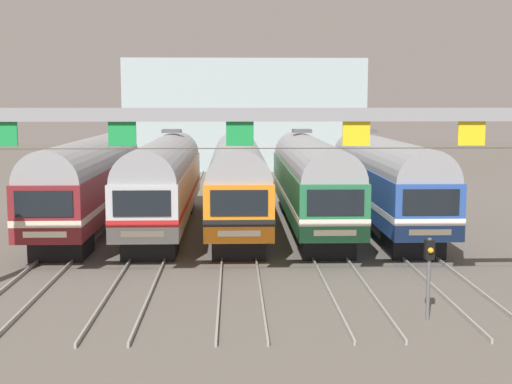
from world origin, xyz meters
The scene contains 10 objects.
ground_plane centered at (0.00, 0.00, 0.00)m, with size 160.00×160.00×0.00m, color #5B564F.
track_bed centered at (0.00, 17.00, 0.07)m, with size 16.82×70.00×0.15m.
commuter_train_maroon centered at (-7.66, -0.01, 2.69)m, with size 2.88×18.06×4.77m.
commuter_train_stainless centered at (-3.83, 0.00, 2.69)m, with size 2.88×18.06×5.05m.
commuter_train_orange centered at (0.00, 0.00, 2.69)m, with size 2.88×18.06×5.05m.
commuter_train_green centered at (3.83, 0.00, 2.69)m, with size 2.88×18.06×5.05m.
commuter_train_blue centered at (7.66, 0.00, 2.69)m, with size 2.88×18.06×5.05m.
catenary_gantry centered at (0.00, -13.50, 5.21)m, with size 20.55×0.44×6.97m.
yard_signal_mast centered at (5.74, -15.75, 1.79)m, with size 0.28×0.35×2.55m.
maintenance_building centered at (0.90, 35.40, 5.35)m, with size 23.14×10.00×10.71m, color #9EB2B7.
Camera 1 is at (-0.21, -36.73, 6.69)m, focal length 49.78 mm.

